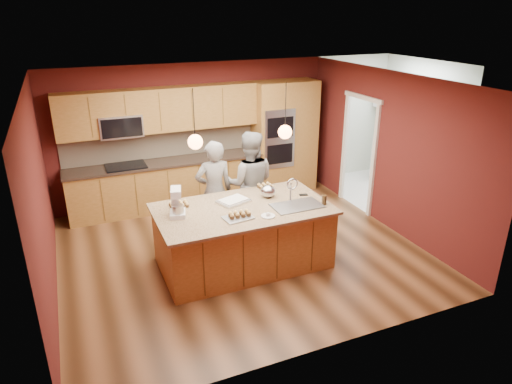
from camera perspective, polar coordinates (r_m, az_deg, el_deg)
name	(u,v)px	position (r m, az deg, el deg)	size (l,w,h in m)	color
floor	(240,250)	(7.44, -1.96, -7.32)	(5.50, 5.50, 0.00)	#422814
ceiling	(238,81)	(6.55, -2.27, 13.74)	(5.50, 5.50, 0.00)	white
wall_back	(194,133)	(9.16, -7.79, 7.32)	(5.50, 5.50, 0.00)	#521816
wall_front	(326,246)	(4.82, 8.74, -6.65)	(5.50, 5.50, 0.00)	#521816
wall_left	(40,200)	(6.49, -25.38, -0.88)	(5.00, 5.00, 0.00)	#521816
wall_right	(388,151)	(8.22, 16.16, 4.94)	(5.00, 5.00, 0.00)	#521816
cabinet_run	(164,158)	(8.87, -11.46, 4.14)	(3.74, 0.64, 2.30)	olive
oven_column	(284,137)	(9.57, 3.54, 6.89)	(1.30, 0.62, 2.30)	olive
doorway_trim	(358,155)	(8.89, 12.68, 4.54)	(0.08, 1.11, 2.20)	white
laundry_room	(418,98)	(9.99, 19.54, 11.04)	(2.60, 2.70, 2.70)	silver
pendant_left	(195,142)	(6.10, -7.60, 6.26)	(0.20, 0.20, 0.80)	black
pendant_right	(285,132)	(6.56, 3.65, 7.53)	(0.20, 0.20, 0.80)	black
island	(244,235)	(6.86, -1.50, -5.44)	(2.54, 1.42, 1.32)	olive
person_left	(214,191)	(7.49, -5.24, 0.08)	(0.62, 0.41, 1.71)	black
person_right	(250,184)	(7.67, -0.81, 1.07)	(0.87, 0.68, 1.80)	slate
stand_mixer	(177,204)	(6.44, -9.87, -1.49)	(0.27, 0.33, 0.40)	white
sheet_cake	(233,201)	(6.85, -2.84, -1.09)	(0.53, 0.46, 0.05)	silver
cooling_rack	(238,218)	(6.33, -2.27, -3.22)	(0.40, 0.28, 0.02)	#A0A2A7
mixing_bowl	(268,191)	(7.00, 1.50, 0.10)	(0.23, 0.23, 0.20)	#B7BABE
plate	(268,216)	(6.38, 1.52, -3.01)	(0.20, 0.20, 0.01)	silver
tumbler	(324,200)	(6.82, 8.51, -0.96)	(0.07, 0.07, 0.14)	#342412
phone	(303,195)	(7.14, 5.96, -0.35)	(0.13, 0.07, 0.01)	black
cupcakes_left	(179,204)	(6.78, -9.61, -1.54)	(0.29, 0.22, 0.06)	tan
cupcakes_rack	(240,214)	(6.33, -2.07, -2.75)	(0.33, 0.16, 0.07)	tan
cupcakes_right	(265,186)	(7.35, 1.19, 0.71)	(0.24, 0.24, 0.07)	tan
washer	(415,171)	(10.02, 19.21, 2.44)	(0.61, 0.63, 0.98)	white
dryer	(392,161)	(10.47, 16.63, 3.73)	(0.64, 0.66, 1.04)	white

